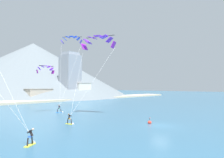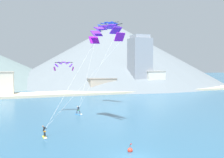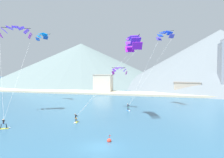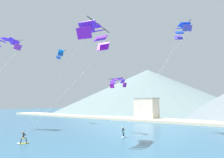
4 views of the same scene
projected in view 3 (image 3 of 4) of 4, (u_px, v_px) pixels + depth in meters
name	position (u px, v px, depth m)	size (l,w,h in m)	color
ground_plane	(101.00, 147.00, 26.62)	(400.00, 400.00, 0.00)	#2D5B7A
kitesurfer_near_lead	(5.00, 126.00, 34.70)	(1.68, 1.28, 1.73)	yellow
kitesurfer_near_trail	(128.00, 109.00, 49.41)	(1.22, 1.70, 1.74)	#337FDB
kitesurfer_mid_center	(76.00, 120.00, 38.52)	(0.58, 1.77, 1.66)	yellow
parafoil_kite_near_lead	(15.00, 31.00, 44.77)	(8.37, 12.11, 16.92)	purple
parafoil_kite_near_trail	(165.00, 35.00, 52.90)	(9.97, 8.76, 17.27)	#5743B8
parafoil_kite_mid_center	(133.00, 42.00, 39.35)	(11.43, 7.19, 14.13)	purple
parafoil_kite_distant_high_outer	(42.00, 36.00, 61.32)	(5.13, 3.66, 2.05)	#19449D
parafoil_kite_distant_low_drift	(119.00, 70.00, 51.30)	(3.79, 1.51, 1.79)	#8B188E
race_marker_buoy	(109.00, 141.00, 28.51)	(0.56, 0.56, 1.02)	red
shoreline_strip	(145.00, 94.00, 80.32)	(180.00, 10.00, 0.70)	beige
shore_building_promenade_mid	(103.00, 84.00, 86.47)	(7.32, 4.78, 7.25)	beige
shore_building_quay_east	(187.00, 88.00, 80.90)	(9.56, 4.96, 4.62)	#A89E8E
mountain_peak_west_ridge	(81.00, 63.00, 147.84)	(115.65, 115.65, 26.54)	slate
mountain_peak_central_summit	(220.00, 58.00, 116.41)	(108.71, 108.71, 30.37)	slate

